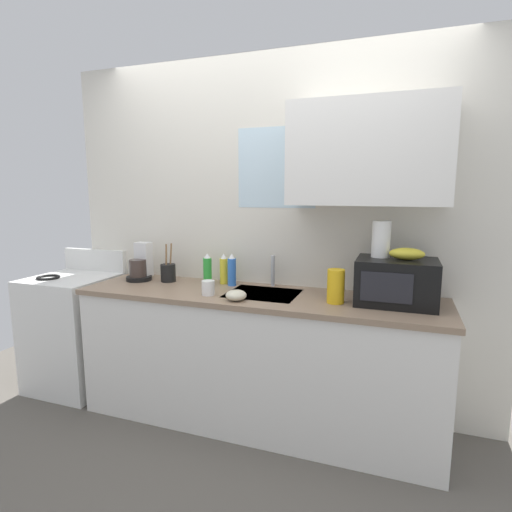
{
  "coord_description": "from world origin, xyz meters",
  "views": [
    {
      "loc": [
        0.88,
        -2.45,
        1.57
      ],
      "look_at": [
        0.0,
        0.0,
        1.15
      ],
      "focal_mm": 28.57,
      "sensor_mm": 36.0,
      "label": 1
    }
  ],
  "objects_px": {
    "mug_white": "(208,288)",
    "small_bowl": "(236,295)",
    "stove_range": "(75,331)",
    "dish_soap_bottle_yellow": "(224,270)",
    "microwave": "(396,282)",
    "dish_soap_bottle_green": "(207,270)",
    "utensil_crock": "(168,272)",
    "paper_towel_roll": "(381,239)",
    "dish_soap_bottle_blue": "(232,271)",
    "banana_bunch": "(407,254)",
    "cereal_canister": "(336,286)",
    "coffee_maker": "(141,266)"
  },
  "relations": [
    {
      "from": "banana_bunch",
      "to": "stove_range",
      "type": "bearing_deg",
      "value": -178.92
    },
    {
      "from": "dish_soap_bottle_blue",
      "to": "small_bowl",
      "type": "relative_size",
      "value": 1.77
    },
    {
      "from": "dish_soap_bottle_green",
      "to": "small_bowl",
      "type": "bearing_deg",
      "value": -43.44
    },
    {
      "from": "microwave",
      "to": "dish_soap_bottle_yellow",
      "type": "bearing_deg",
      "value": 172.99
    },
    {
      "from": "stove_range",
      "to": "dish_soap_bottle_yellow",
      "type": "xyz_separation_m",
      "value": [
        1.23,
        0.19,
        0.55
      ]
    },
    {
      "from": "coffee_maker",
      "to": "dish_soap_bottle_yellow",
      "type": "distance_m",
      "value": 0.65
    },
    {
      "from": "dish_soap_bottle_blue",
      "to": "mug_white",
      "type": "xyz_separation_m",
      "value": [
        -0.04,
        -0.3,
        -0.06
      ]
    },
    {
      "from": "banana_bunch",
      "to": "coffee_maker",
      "type": "xyz_separation_m",
      "value": [
        -1.88,
        0.06,
        -0.2
      ]
    },
    {
      "from": "dish_soap_bottle_yellow",
      "to": "utensil_crock",
      "type": "relative_size",
      "value": 0.77
    },
    {
      "from": "stove_range",
      "to": "dish_soap_bottle_yellow",
      "type": "relative_size",
      "value": 4.91
    },
    {
      "from": "dish_soap_bottle_yellow",
      "to": "dish_soap_bottle_green",
      "type": "distance_m",
      "value": 0.12
    },
    {
      "from": "dish_soap_bottle_blue",
      "to": "cereal_canister",
      "type": "bearing_deg",
      "value": -15.27
    },
    {
      "from": "banana_bunch",
      "to": "small_bowl",
      "type": "relative_size",
      "value": 1.54
    },
    {
      "from": "microwave",
      "to": "small_bowl",
      "type": "distance_m",
      "value": 0.96
    },
    {
      "from": "stove_range",
      "to": "cereal_canister",
      "type": "xyz_separation_m",
      "value": [
        2.07,
        -0.05,
        0.54
      ]
    },
    {
      "from": "banana_bunch",
      "to": "dish_soap_bottle_blue",
      "type": "height_order",
      "value": "banana_bunch"
    },
    {
      "from": "cereal_canister",
      "to": "dish_soap_bottle_green",
      "type": "bearing_deg",
      "value": 168.33
    },
    {
      "from": "banana_bunch",
      "to": "paper_towel_roll",
      "type": "relative_size",
      "value": 0.91
    },
    {
      "from": "microwave",
      "to": "banana_bunch",
      "type": "height_order",
      "value": "banana_bunch"
    },
    {
      "from": "microwave",
      "to": "dish_soap_bottle_blue",
      "type": "bearing_deg",
      "value": 174.29
    },
    {
      "from": "small_bowl",
      "to": "dish_soap_bottle_green",
      "type": "bearing_deg",
      "value": 136.56
    },
    {
      "from": "microwave",
      "to": "coffee_maker",
      "type": "xyz_separation_m",
      "value": [
        -1.83,
        0.06,
        -0.03
      ]
    },
    {
      "from": "dish_soap_bottle_yellow",
      "to": "small_bowl",
      "type": "bearing_deg",
      "value": -56.73
    },
    {
      "from": "microwave",
      "to": "mug_white",
      "type": "relative_size",
      "value": 4.84
    },
    {
      "from": "paper_towel_roll",
      "to": "cereal_canister",
      "type": "relative_size",
      "value": 1.08
    },
    {
      "from": "dish_soap_bottle_green",
      "to": "cereal_canister",
      "type": "height_order",
      "value": "dish_soap_bottle_green"
    },
    {
      "from": "cereal_canister",
      "to": "small_bowl",
      "type": "bearing_deg",
      "value": -165.62
    },
    {
      "from": "dish_soap_bottle_yellow",
      "to": "small_bowl",
      "type": "height_order",
      "value": "dish_soap_bottle_yellow"
    },
    {
      "from": "mug_white",
      "to": "small_bowl",
      "type": "height_order",
      "value": "mug_white"
    },
    {
      "from": "stove_range",
      "to": "utensil_crock",
      "type": "xyz_separation_m",
      "value": [
        0.81,
        0.12,
        0.51
      ]
    },
    {
      "from": "dish_soap_bottle_green",
      "to": "mug_white",
      "type": "xyz_separation_m",
      "value": [
        0.15,
        -0.29,
        -0.06
      ]
    },
    {
      "from": "mug_white",
      "to": "small_bowl",
      "type": "distance_m",
      "value": 0.23
    },
    {
      "from": "mug_white",
      "to": "small_bowl",
      "type": "relative_size",
      "value": 0.73
    },
    {
      "from": "paper_towel_roll",
      "to": "dish_soap_bottle_yellow",
      "type": "distance_m",
      "value": 1.12
    },
    {
      "from": "paper_towel_roll",
      "to": "dish_soap_bottle_blue",
      "type": "relative_size",
      "value": 0.96
    },
    {
      "from": "dish_soap_bottle_yellow",
      "to": "utensil_crock",
      "type": "xyz_separation_m",
      "value": [
        -0.42,
        -0.07,
        -0.03
      ]
    },
    {
      "from": "dish_soap_bottle_yellow",
      "to": "dish_soap_bottle_green",
      "type": "height_order",
      "value": "dish_soap_bottle_green"
    },
    {
      "from": "paper_towel_roll",
      "to": "coffee_maker",
      "type": "xyz_separation_m",
      "value": [
        -1.73,
        0.01,
        -0.28
      ]
    },
    {
      "from": "utensil_crock",
      "to": "small_bowl",
      "type": "bearing_deg",
      "value": -25.28
    },
    {
      "from": "cereal_canister",
      "to": "utensil_crock",
      "type": "distance_m",
      "value": 1.27
    },
    {
      "from": "microwave",
      "to": "paper_towel_roll",
      "type": "height_order",
      "value": "paper_towel_roll"
    },
    {
      "from": "stove_range",
      "to": "paper_towel_roll",
      "type": "xyz_separation_m",
      "value": [
        2.31,
        0.1,
        0.82
      ]
    },
    {
      "from": "banana_bunch",
      "to": "mug_white",
      "type": "relative_size",
      "value": 2.11
    },
    {
      "from": "banana_bunch",
      "to": "small_bowl",
      "type": "height_order",
      "value": "banana_bunch"
    },
    {
      "from": "utensil_crock",
      "to": "small_bowl",
      "type": "distance_m",
      "value": 0.75
    },
    {
      "from": "dish_soap_bottle_green",
      "to": "dish_soap_bottle_blue",
      "type": "bearing_deg",
      "value": 3.84
    },
    {
      "from": "stove_range",
      "to": "banana_bunch",
      "type": "height_order",
      "value": "banana_bunch"
    },
    {
      "from": "paper_towel_roll",
      "to": "dish_soap_bottle_yellow",
      "type": "relative_size",
      "value": 1.0
    },
    {
      "from": "microwave",
      "to": "small_bowl",
      "type": "height_order",
      "value": "microwave"
    },
    {
      "from": "stove_range",
      "to": "small_bowl",
      "type": "xyz_separation_m",
      "value": [
        1.49,
        -0.2,
        0.47
      ]
    }
  ]
}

